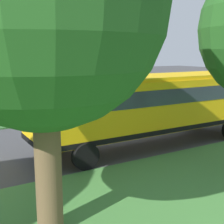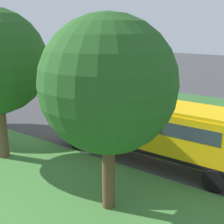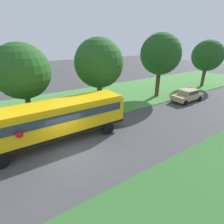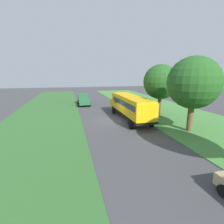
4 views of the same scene
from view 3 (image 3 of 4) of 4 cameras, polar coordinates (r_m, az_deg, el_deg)
The scene contains 8 objects.
ground_plane at distance 12.91m, azimuth -12.58°, elevation -13.54°, with size 120.00×120.00×0.00m, color #424244.
grass_verge at distance 21.58m, azimuth -22.44°, elevation 0.60°, with size 12.00×80.00×0.08m, color #47843D.
school_bus at distance 13.94m, azimuth -18.15°, elevation -2.17°, with size 2.85×12.42×3.16m.
car_tan_nearest at distance 24.79m, azimuth 23.45°, elevation 5.23°, with size 2.02×4.40×1.56m.
oak_tree_beside_bus at distance 17.79m, azimuth -27.23°, elevation 11.69°, with size 4.93×4.93×7.36m.
oak_tree_roadside_mid at distance 19.57m, azimuth -4.07°, elevation 15.58°, with size 5.28×5.28×7.79m.
oak_tree_far_end at distance 24.66m, azimuth 15.50°, elevation 17.82°, with size 5.28×5.28×8.38m.
oak_tree_across_road at distance 33.73m, azimuth 28.86°, elevation 15.92°, with size 4.93×4.93×7.53m.
Camera 3 is at (9.97, -3.30, 7.51)m, focal length 28.00 mm.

